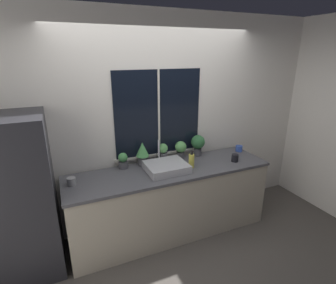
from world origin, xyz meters
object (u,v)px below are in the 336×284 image
(sink, at_px, (166,167))
(mug_blue, at_px, (239,148))
(potted_plant_left, at_px, (142,152))
(potted_plant_far_right, at_px, (198,143))
(mug_grey, at_px, (71,181))
(potted_plant_right, at_px, (181,149))
(potted_plant_far_left, at_px, (123,161))
(soap_bottle, at_px, (191,160))
(mug_black, at_px, (235,158))
(potted_plant_center, at_px, (163,152))
(refrigerator, at_px, (16,199))

(sink, height_order, mug_blue, sink)
(potted_plant_left, relative_size, mug_blue, 3.14)
(potted_plant_far_right, distance_m, mug_grey, 1.66)
(potted_plant_right, xyz_separation_m, mug_blue, (0.88, -0.09, -0.10))
(potted_plant_far_left, relative_size, potted_plant_left, 0.66)
(soap_bottle, bearing_deg, sink, 172.29)
(potted_plant_left, bearing_deg, sink, -52.65)
(potted_plant_far_right, bearing_deg, mug_black, -47.95)
(potted_plant_center, height_order, mug_black, potted_plant_center)
(sink, bearing_deg, mug_grey, 176.53)
(potted_plant_center, distance_m, potted_plant_far_right, 0.51)
(refrigerator, bearing_deg, mug_black, -3.78)
(potted_plant_right, distance_m, soap_bottle, 0.31)
(sink, distance_m, mug_black, 0.92)
(potted_plant_far_left, bearing_deg, potted_plant_center, 0.00)
(refrigerator, height_order, soap_bottle, refrigerator)
(potted_plant_center, distance_m, soap_bottle, 0.40)
(potted_plant_far_left, bearing_deg, mug_blue, -3.23)
(sink, bearing_deg, soap_bottle, -7.71)
(refrigerator, distance_m, potted_plant_right, 1.94)
(potted_plant_far_left, height_order, mug_blue, potted_plant_far_left)
(mug_grey, xyz_separation_m, mug_blue, (2.27, 0.11, -0.00))
(sink, relative_size, potted_plant_far_right, 1.66)
(potted_plant_far_left, height_order, mug_grey, potted_plant_far_left)
(potted_plant_far_left, distance_m, potted_plant_far_right, 1.04)
(sink, height_order, mug_grey, sink)
(refrigerator, distance_m, mug_grey, 0.53)
(potted_plant_left, height_order, mug_black, potted_plant_left)
(potted_plant_left, height_order, soap_bottle, potted_plant_left)
(refrigerator, bearing_deg, potted_plant_left, 8.52)
(potted_plant_center, height_order, mug_blue, potted_plant_center)
(potted_plant_center, bearing_deg, potted_plant_left, -180.00)
(potted_plant_far_left, bearing_deg, potted_plant_far_right, 0.00)
(potted_plant_right, bearing_deg, refrigerator, -173.80)
(potted_plant_far_left, height_order, potted_plant_center, potted_plant_center)
(potted_plant_center, xyz_separation_m, potted_plant_far_right, (0.51, 0.00, 0.05))
(mug_black, bearing_deg, soap_bottle, 173.95)
(mug_grey, distance_m, mug_black, 1.99)
(mug_blue, bearing_deg, sink, -171.77)
(mug_black, bearing_deg, mug_grey, 175.07)
(refrigerator, relative_size, potted_plant_center, 7.01)
(potted_plant_center, relative_size, potted_plant_far_right, 0.83)
(refrigerator, relative_size, mug_grey, 18.50)
(potted_plant_right, bearing_deg, soap_bottle, -91.21)
(potted_plant_right, relative_size, mug_black, 2.43)
(potted_plant_far_left, xyz_separation_m, soap_bottle, (0.77, -0.31, -0.01))
(refrigerator, xyz_separation_m, potted_plant_far_right, (2.18, 0.21, 0.21))
(potted_plant_far_left, height_order, mug_black, potted_plant_far_left)
(potted_plant_right, distance_m, mug_black, 0.71)
(sink, xyz_separation_m, potted_plant_far_left, (-0.45, 0.27, 0.05))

